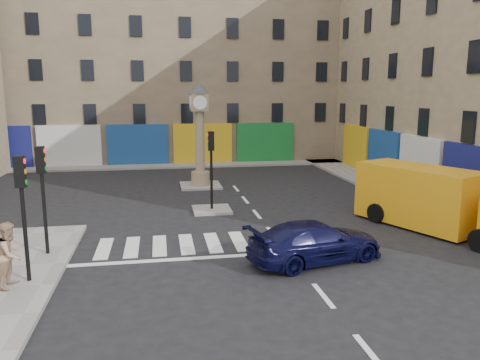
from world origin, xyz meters
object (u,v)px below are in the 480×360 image
object	(u,v)px
traffic_light_left_far	(42,183)
traffic_light_island	(211,158)
clock_pillar	(200,128)
pedestrian_tan	(10,254)
traffic_light_left_near	(22,199)
navy_sedan	(315,242)
yellow_van	(433,200)

from	to	relation	value
traffic_light_left_far	traffic_light_island	size ratio (longest dim) A/B	1.00
clock_pillar	pedestrian_tan	xyz separation A→B (m)	(-6.66, -14.13, -2.46)
traffic_light_left_far	pedestrian_tan	size ratio (longest dim) A/B	1.96
traffic_light_left_near	traffic_light_left_far	world-z (taller)	same
navy_sedan	yellow_van	size ratio (longest dim) A/B	0.65
traffic_light_left_near	yellow_van	bearing A→B (deg)	12.09
yellow_van	pedestrian_tan	size ratio (longest dim) A/B	3.83
traffic_light_left_far	pedestrian_tan	distance (m)	3.15
clock_pillar	navy_sedan	distance (m)	13.89
navy_sedan	pedestrian_tan	bearing A→B (deg)	80.33
traffic_light_left_near	traffic_light_left_far	distance (m)	2.40
clock_pillar	traffic_light_left_near	bearing A→B (deg)	-114.55
traffic_light_left_near	traffic_light_island	size ratio (longest dim) A/B	1.00
traffic_light_left_near	yellow_van	world-z (taller)	traffic_light_left_near
traffic_light_island	pedestrian_tan	distance (m)	10.61
navy_sedan	pedestrian_tan	size ratio (longest dim) A/B	2.50
traffic_light_left_far	traffic_light_island	bearing A→B (deg)	40.60
traffic_light_left_near	clock_pillar	size ratio (longest dim) A/B	0.61
traffic_light_left_near	pedestrian_tan	xyz separation A→B (m)	(-0.36, -0.33, -1.53)
navy_sedan	traffic_light_left_far	bearing A→B (deg)	63.27
clock_pillar	traffic_light_left_far	bearing A→B (deg)	-118.94
traffic_light_left_near	traffic_light_island	distance (m)	10.03
traffic_light_left_far	clock_pillar	xyz separation A→B (m)	(6.30, 11.40, 0.93)
traffic_light_left_far	pedestrian_tan	xyz separation A→B (m)	(-0.36, -2.73, -1.53)
navy_sedan	clock_pillar	bearing A→B (deg)	-3.24
traffic_light_left_far	yellow_van	distance (m)	15.01
navy_sedan	yellow_van	xyz separation A→B (m)	(5.96, 2.73, 0.58)
clock_pillar	yellow_van	bearing A→B (deg)	-50.86
traffic_light_left_near	navy_sedan	world-z (taller)	traffic_light_left_near
traffic_light_left_far	clock_pillar	bearing A→B (deg)	61.06
pedestrian_tan	clock_pillar	bearing A→B (deg)	-13.92
traffic_light_island	clock_pillar	distance (m)	6.07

